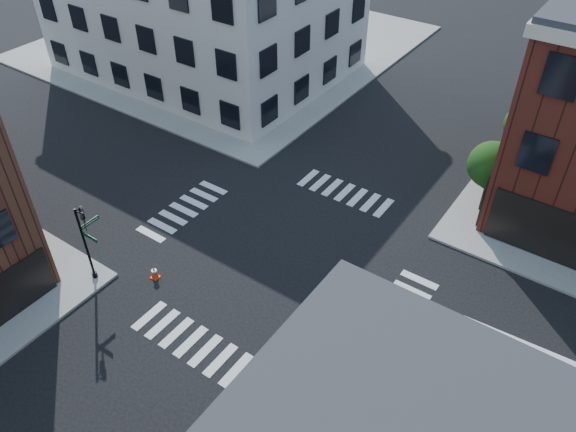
% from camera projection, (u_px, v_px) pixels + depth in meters
% --- Properties ---
extents(ground, '(120.00, 120.00, 0.00)m').
position_uv_depth(ground, '(279.00, 256.00, 30.33)').
color(ground, black).
rests_on(ground, ground).
extents(sidewalk_nw, '(30.00, 30.00, 0.15)m').
position_uv_depth(sidewalk_nw, '(228.00, 42.00, 52.90)').
color(sidewalk_nw, gray).
rests_on(sidewalk_nw, ground).
extents(building_nw, '(22.00, 16.00, 11.00)m').
position_uv_depth(building_nw, '(203.00, 3.00, 45.41)').
color(building_nw, silver).
rests_on(building_nw, ground).
extents(tree_near, '(2.69, 2.69, 4.49)m').
position_uv_depth(tree_near, '(492.00, 167.00, 31.31)').
color(tree_near, black).
rests_on(tree_near, ground).
extents(tree_far, '(2.43, 2.43, 4.07)m').
position_uv_depth(tree_far, '(524.00, 127.00, 35.29)').
color(tree_far, black).
rests_on(tree_far, ground).
extents(signal_pole, '(1.29, 1.24, 4.60)m').
position_uv_depth(signal_pole, '(86.00, 236.00, 27.26)').
color(signal_pole, black).
rests_on(signal_pole, ground).
extents(box_truck, '(8.25, 2.90, 3.68)m').
position_uv_depth(box_truck, '(501.00, 390.00, 21.72)').
color(box_truck, silver).
rests_on(box_truck, ground).
extents(traffic_cone, '(0.43, 0.43, 0.75)m').
position_uv_depth(traffic_cone, '(154.00, 272.00, 28.87)').
color(traffic_cone, '#F5350A').
rests_on(traffic_cone, ground).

